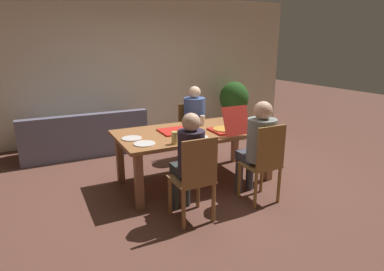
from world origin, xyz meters
name	(u,v)px	position (x,y,z in m)	size (l,w,h in m)	color
ground_plane	(195,181)	(0.00, 0.00, 0.00)	(20.00, 20.00, 0.00)	brown
back_wall	(134,68)	(0.00, 2.70, 1.40)	(7.29, 0.12, 2.79)	beige
dining_table	(195,137)	(0.00, 0.00, 0.65)	(2.11, 1.07, 0.74)	#A5683B
chair_0	(195,178)	(-0.50, -0.97, 0.51)	(0.41, 0.42, 0.96)	olive
person_0	(189,157)	(-0.50, -0.82, 0.69)	(0.29, 0.48, 1.19)	#313939
chair_1	(265,161)	(0.43, -0.95, 0.54)	(0.40, 0.39, 0.98)	olive
person_1	(258,143)	(0.43, -0.81, 0.73)	(0.34, 0.52, 1.24)	#43434F
chair_2	(192,129)	(0.43, 0.95, 0.49)	(0.43, 0.40, 0.90)	brown
person_2	(196,117)	(0.43, 0.81, 0.71)	(0.35, 0.54, 1.21)	#30363C
pizza_box_0	(175,131)	(-0.28, 0.05, 0.75)	(0.38, 0.38, 0.02)	red
pizza_box_1	(227,128)	(0.34, -0.27, 0.79)	(0.37, 0.51, 0.37)	red
plate_0	(144,144)	(-0.82, -0.29, 0.74)	(0.25, 0.25, 0.01)	white
plate_1	(232,121)	(0.73, 0.22, 0.75)	(0.22, 0.22, 0.03)	white
plate_2	(132,138)	(-0.89, -0.01, 0.74)	(0.24, 0.24, 0.01)	white
plate_3	(199,137)	(-0.12, -0.34, 0.75)	(0.23, 0.23, 0.03)	white
drinking_glass_0	(245,124)	(0.68, -0.20, 0.79)	(0.07, 0.07, 0.11)	silver
drinking_glass_1	(175,138)	(-0.50, -0.43, 0.81)	(0.08, 0.08, 0.15)	#DCC466
drinking_glass_2	(234,121)	(0.62, -0.01, 0.80)	(0.06, 0.06, 0.13)	#DEC766
drinking_glass_3	(202,121)	(0.21, 0.19, 0.81)	(0.07, 0.07, 0.15)	silver
couch	(85,138)	(-1.18, 1.95, 0.27)	(2.08, 0.79, 0.75)	slate
potted_plant	(234,100)	(2.07, 2.15, 0.67)	(0.64, 0.64, 1.07)	#A8744D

